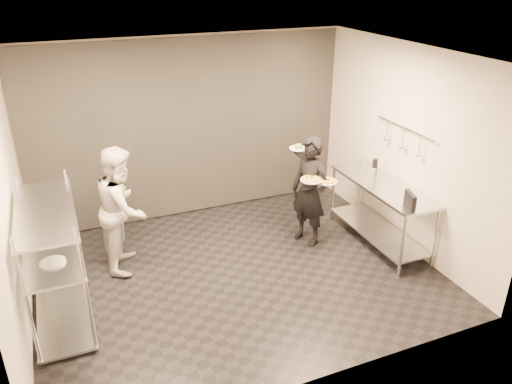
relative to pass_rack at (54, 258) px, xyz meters
name	(u,v)px	position (x,y,z in m)	size (l,w,h in m)	color
room_shell	(206,145)	(2.15, 1.18, 0.63)	(5.00, 4.00, 2.80)	black
pass_rack	(54,258)	(0.00, 0.00, 0.00)	(0.60, 1.60, 1.50)	#B2B5B9
prep_counter	(381,203)	(4.33, 0.00, -0.14)	(0.60, 1.80, 0.92)	#B2B5B9
utensil_rail	(403,139)	(4.58, 0.00, 0.78)	(0.07, 1.20, 0.31)	#B2B5B9
waiter	(310,191)	(3.40, 0.42, 0.03)	(0.58, 0.38, 1.59)	black
chef	(123,208)	(0.88, 0.81, 0.07)	(0.81, 0.63, 1.68)	silver
pizza_plate_near	(311,179)	(3.33, 0.25, 0.29)	(0.30, 0.30, 0.05)	white
pizza_plate_far	(327,181)	(3.53, 0.18, 0.27)	(0.28, 0.28, 0.05)	white
salad_plate	(299,147)	(3.37, 0.72, 0.59)	(0.27, 0.27, 0.07)	white
pos_monitor	(410,200)	(4.21, -0.72, 0.25)	(0.05, 0.27, 0.20)	black
bottle_green	(373,177)	(4.18, 0.04, 0.27)	(0.07, 0.07, 0.24)	gray
bottle_clear	(366,160)	(4.47, 0.65, 0.25)	(0.06, 0.06, 0.20)	gray
bottle_dark	(375,167)	(4.40, 0.32, 0.28)	(0.07, 0.07, 0.25)	black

